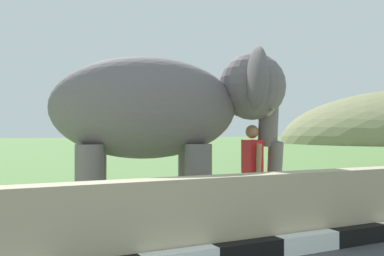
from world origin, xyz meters
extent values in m
cube|color=black|center=(1.90, 3.44, 0.12)|extent=(0.90, 0.20, 0.24)
cube|color=white|center=(2.80, 3.44, 0.12)|extent=(0.90, 0.20, 0.24)
cube|color=black|center=(3.70, 3.44, 0.12)|extent=(0.90, 0.20, 0.24)
cube|color=tan|center=(2.00, 3.74, 0.50)|extent=(28.00, 0.36, 1.00)
cylinder|color=slate|center=(2.50, 6.17, 0.67)|extent=(0.44, 0.44, 1.35)
cylinder|color=slate|center=(2.21, 5.32, 0.67)|extent=(0.44, 0.44, 1.35)
cylinder|color=slate|center=(0.88, 6.71, 0.67)|extent=(0.44, 0.44, 1.35)
cylinder|color=slate|center=(0.60, 5.86, 0.67)|extent=(0.44, 0.44, 1.35)
ellipsoid|color=slate|center=(1.55, 6.01, 1.94)|extent=(3.45, 2.50, 1.70)
sphere|color=slate|center=(3.32, 5.42, 2.32)|extent=(1.16, 1.16, 1.16)
ellipsoid|color=#D84C8C|center=(3.59, 5.33, 2.47)|extent=(0.54, 0.72, 0.44)
ellipsoid|color=slate|center=(3.43, 6.21, 2.37)|extent=(0.51, 0.93, 1.00)
ellipsoid|color=slate|center=(2.93, 4.73, 2.37)|extent=(0.51, 0.93, 1.00)
cylinder|color=slate|center=(3.59, 5.33, 1.77)|extent=(0.46, 0.53, 0.98)
cylinder|color=slate|center=(3.70, 5.29, 0.97)|extent=(0.37, 0.45, 0.83)
cone|color=beige|center=(3.63, 5.61, 1.87)|extent=(0.31, 0.58, 0.22)
cone|color=beige|center=(3.45, 5.08, 1.87)|extent=(0.31, 0.58, 0.22)
cylinder|color=navy|center=(3.32, 5.50, 0.41)|extent=(0.15, 0.15, 0.82)
cylinder|color=navy|center=(3.29, 5.31, 0.41)|extent=(0.15, 0.15, 0.82)
cube|color=red|center=(3.30, 5.41, 1.11)|extent=(0.31, 0.44, 0.58)
cylinder|color=#9E7251|center=(3.35, 5.66, 1.08)|extent=(0.11, 0.12, 0.52)
cylinder|color=#9E7251|center=(3.26, 5.15, 1.08)|extent=(0.11, 0.15, 0.53)
sphere|color=#9E7251|center=(3.30, 5.41, 1.54)|extent=(0.23, 0.23, 0.23)
camera|label=1|loc=(-1.07, -0.97, 1.55)|focal=41.64mm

